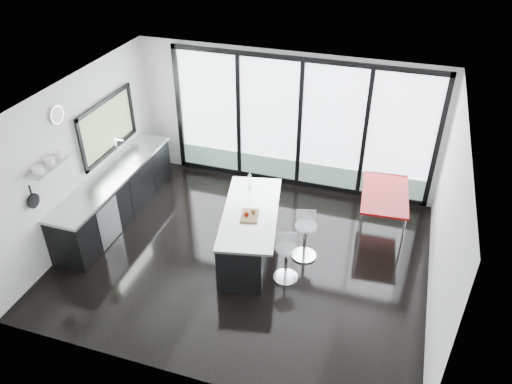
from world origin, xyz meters
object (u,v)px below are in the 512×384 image
(bar_stool_far, at_px, (305,241))
(red_table, at_px, (382,210))
(bar_stool_near, at_px, (286,263))
(island, at_px, (247,231))

(bar_stool_far, xyz_separation_m, red_table, (1.15, 1.23, 0.04))
(bar_stool_near, bearing_deg, bar_stool_far, 59.23)
(bar_stool_far, height_order, red_table, red_table)
(bar_stool_near, bearing_deg, island, 135.26)
(island, height_order, bar_stool_near, island)
(bar_stool_near, xyz_separation_m, red_table, (1.31, 1.85, 0.05))
(island, xyz_separation_m, bar_stool_near, (0.81, -0.44, -0.12))
(bar_stool_far, bearing_deg, red_table, 32.90)
(bar_stool_far, relative_size, red_table, 0.48)
(bar_stool_far, bearing_deg, island, 176.42)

